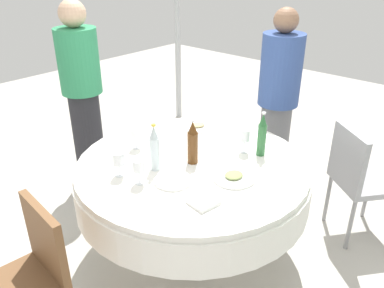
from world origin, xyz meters
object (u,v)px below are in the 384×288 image
at_px(wine_glass_inner, 119,160).
at_px(wine_glass_rear, 139,167).
at_px(plate_near, 234,177).
at_px(bottle_clear_north, 155,149).
at_px(plate_far, 198,126).
at_px(wine_glass_east, 245,136).
at_px(bottle_brown_left, 193,143).
at_px(person_west, 83,95).
at_px(chair_rear, 31,273).
at_px(chair_inner, 357,175).
at_px(wine_glass_front, 136,134).
at_px(dining_table, 192,181).
at_px(bottle_green_west, 262,135).
at_px(person_left, 278,101).
at_px(plate_outer, 173,180).

height_order(wine_glass_inner, wine_glass_rear, wine_glass_inner).
bearing_deg(plate_near, bottle_clear_north, 118.02).
height_order(bottle_clear_north, plate_far, bottle_clear_north).
bearing_deg(wine_glass_east, plate_far, 79.05).
relative_size(bottle_brown_left, wine_glass_inner, 1.92).
height_order(bottle_brown_left, person_west, person_west).
bearing_deg(bottle_brown_left, chair_rear, 173.97).
bearing_deg(plate_near, chair_inner, -24.54).
bearing_deg(wine_glass_front, dining_table, -76.07).
relative_size(bottle_clear_north, bottle_green_west, 1.01).
relative_size(bottle_brown_left, person_west, 0.18).
distance_m(wine_glass_rear, person_west, 1.36).
distance_m(wine_glass_rear, person_left, 1.55).
height_order(bottle_brown_left, bottle_clear_north, bottle_clear_north).
bearing_deg(wine_glass_front, chair_inner, -48.11).
height_order(bottle_brown_left, plate_outer, bottle_brown_left).
distance_m(bottle_clear_north, plate_near, 0.51).
distance_m(wine_glass_front, plate_outer, 0.53).
relative_size(wine_glass_front, person_west, 0.09).
bearing_deg(wine_glass_front, bottle_clear_north, -110.66).
xyz_separation_m(bottle_brown_left, plate_outer, (-0.26, -0.07, -0.13)).
bearing_deg(chair_inner, plate_near, -76.06).
xyz_separation_m(wine_glass_rear, plate_outer, (0.14, -0.14, -0.10)).
bearing_deg(dining_table, bottle_clear_north, 153.37).
distance_m(wine_glass_inner, chair_rear, 0.76).
xyz_separation_m(plate_far, person_west, (-0.35, 1.00, 0.11)).
bearing_deg(plate_near, wine_glass_east, 25.37).
height_order(bottle_brown_left, wine_glass_east, bottle_brown_left).
distance_m(dining_table, chair_inner, 1.21).
relative_size(wine_glass_front, chair_rear, 0.16).
height_order(plate_outer, person_left, person_left).
bearing_deg(wine_glass_east, bottle_green_west, -69.45).
xyz_separation_m(dining_table, chair_inner, (0.95, -0.75, -0.08)).
relative_size(wine_glass_front, wine_glass_inner, 0.92).
relative_size(bottle_green_west, wine_glass_inner, 1.96).
distance_m(wine_glass_front, wine_glass_rear, 0.46).
relative_size(wine_glass_east, chair_inner, 0.19).
bearing_deg(chair_rear, bottle_green_west, -98.89).
xyz_separation_m(plate_near, plate_far, (0.42, 0.65, 0.00)).
bearing_deg(person_west, wine_glass_inner, -110.65).
distance_m(wine_glass_front, plate_near, 0.76).
relative_size(bottle_green_west, wine_glass_front, 2.13).
relative_size(dining_table, person_west, 0.93).
height_order(wine_glass_east, plate_outer, wine_glass_east).
bearing_deg(plate_far, wine_glass_front, 170.02).
bearing_deg(dining_table, wine_glass_east, -26.43).
xyz_separation_m(wine_glass_inner, plate_far, (0.85, 0.11, -0.10)).
distance_m(bottle_brown_left, wine_glass_rear, 0.40).
distance_m(plate_outer, person_west, 1.45).
height_order(bottle_clear_north, person_left, person_left).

